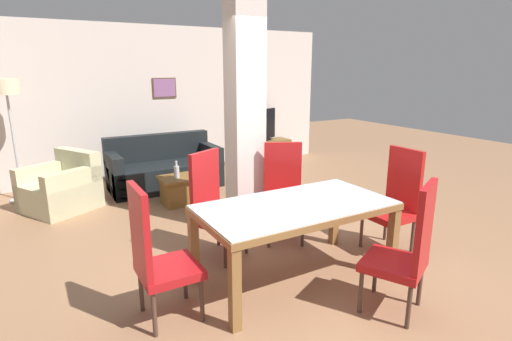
% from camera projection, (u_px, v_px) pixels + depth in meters
% --- Properties ---
extents(ground_plane, '(18.00, 18.00, 0.00)m').
position_uv_depth(ground_plane, '(294.00, 278.00, 3.85)').
color(ground_plane, '#956A4A').
extents(back_wall, '(7.20, 0.09, 2.70)m').
position_uv_depth(back_wall, '(153.00, 102.00, 7.32)').
color(back_wall, beige).
rests_on(back_wall, ground_plane).
extents(divider_pillar, '(0.39, 0.33, 2.70)m').
position_uv_depth(divider_pillar, '(245.00, 121.00, 4.72)').
color(divider_pillar, beige).
rests_on(divider_pillar, ground_plane).
extents(dining_table, '(1.79, 0.94, 0.75)m').
position_uv_depth(dining_table, '(295.00, 219.00, 3.69)').
color(dining_table, brown).
rests_on(dining_table, ground_plane).
extents(dining_chair_head_left, '(0.46, 0.46, 1.13)m').
position_uv_depth(dining_chair_head_left, '(156.00, 254.00, 3.07)').
color(dining_chair_head_left, '#AB1519').
rests_on(dining_chair_head_left, ground_plane).
extents(dining_chair_far_left, '(0.62, 0.62, 1.13)m').
position_uv_depth(dining_chair_far_left, '(213.00, 204.00, 4.20)').
color(dining_chair_far_left, '#AB1A1D').
rests_on(dining_chair_far_left, ground_plane).
extents(dining_chair_near_right, '(0.62, 0.62, 1.13)m').
position_uv_depth(dining_chair_near_right, '(407.00, 249.00, 3.16)').
color(dining_chair_near_right, '#B21518').
rests_on(dining_chair_near_right, ground_plane).
extents(dining_chair_far_right, '(0.62, 0.62, 1.13)m').
position_uv_depth(dining_chair_far_right, '(283.00, 191.00, 4.65)').
color(dining_chair_far_right, '#AF1617').
rests_on(dining_chair_far_right, ground_plane).
extents(dining_chair_head_right, '(0.46, 0.46, 1.13)m').
position_uv_depth(dining_chair_head_right, '(396.00, 199.00, 4.35)').
color(dining_chair_head_right, '#B31818').
rests_on(dining_chair_head_right, ground_plane).
extents(sofa, '(1.78, 0.87, 0.86)m').
position_uv_depth(sofa, '(164.00, 170.00, 6.70)').
color(sofa, black).
rests_on(sofa, ground_plane).
extents(armchair, '(1.14, 1.13, 0.81)m').
position_uv_depth(armchair, '(62.00, 190.00, 5.66)').
color(armchair, beige).
rests_on(armchair, ground_plane).
extents(coffee_table, '(0.73, 0.50, 0.41)m').
position_uv_depth(coffee_table, '(185.00, 189.00, 5.93)').
color(coffee_table, brown).
rests_on(coffee_table, ground_plane).
extents(bottle, '(0.08, 0.08, 0.25)m').
position_uv_depth(bottle, '(177.00, 171.00, 5.78)').
color(bottle, '#B2B7BC').
rests_on(bottle, coffee_table).
extents(tv_stand, '(1.19, 0.40, 0.48)m').
position_uv_depth(tv_stand, '(263.00, 152.00, 8.43)').
color(tv_stand, brown).
rests_on(tv_stand, ground_plane).
extents(tv_screen, '(0.77, 0.36, 0.65)m').
position_uv_depth(tv_screen, '(263.00, 125.00, 8.29)').
color(tv_screen, black).
rests_on(tv_screen, tv_stand).
extents(floor_lamp, '(0.38, 0.38, 1.81)m').
position_uv_depth(floor_lamp, '(7.00, 98.00, 5.71)').
color(floor_lamp, '#B7B7BC').
rests_on(floor_lamp, ground_plane).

